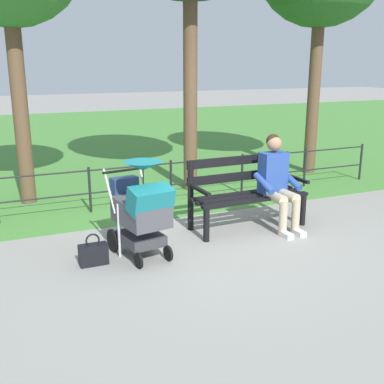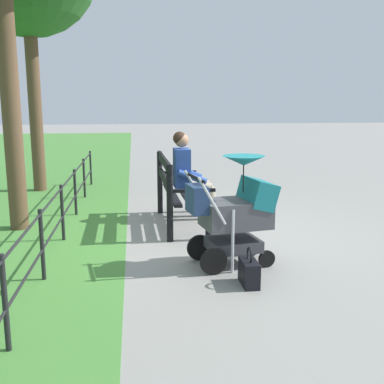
{
  "view_description": "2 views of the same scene",
  "coord_description": "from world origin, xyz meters",
  "px_view_note": "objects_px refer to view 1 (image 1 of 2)",
  "views": [
    {
      "loc": [
        2.61,
        5.31,
        2.2
      ],
      "look_at": [
        0.31,
        0.0,
        0.61
      ],
      "focal_mm": 44.11,
      "sensor_mm": 36.0,
      "label": 1
    },
    {
      "loc": [
        5.66,
        -0.68,
        1.69
      ],
      "look_at": [
        0.46,
        -0.02,
        0.66
      ],
      "focal_mm": 43.12,
      "sensor_mm": 36.0,
      "label": 2
    }
  ],
  "objects_px": {
    "park_bench": "(245,189)",
    "handbag": "(93,254)",
    "person_on_bench": "(277,180)",
    "stroller": "(141,208)"
  },
  "relations": [
    {
      "from": "park_bench",
      "to": "person_on_bench",
      "type": "xyz_separation_m",
      "value": [
        -0.36,
        0.22,
        0.15
      ]
    },
    {
      "from": "stroller",
      "to": "handbag",
      "type": "xyz_separation_m",
      "value": [
        0.57,
        0.0,
        -0.47
      ]
    },
    {
      "from": "stroller",
      "to": "park_bench",
      "type": "bearing_deg",
      "value": -163.87
    },
    {
      "from": "stroller",
      "to": "handbag",
      "type": "height_order",
      "value": "stroller"
    },
    {
      "from": "person_on_bench",
      "to": "stroller",
      "type": "height_order",
      "value": "person_on_bench"
    },
    {
      "from": "handbag",
      "to": "person_on_bench",
      "type": "bearing_deg",
      "value": -174.34
    },
    {
      "from": "park_bench",
      "to": "handbag",
      "type": "distance_m",
      "value": 2.3
    },
    {
      "from": "person_on_bench",
      "to": "park_bench",
      "type": "bearing_deg",
      "value": -31.85
    },
    {
      "from": "person_on_bench",
      "to": "handbag",
      "type": "height_order",
      "value": "person_on_bench"
    },
    {
      "from": "park_bench",
      "to": "stroller",
      "type": "relative_size",
      "value": 1.4
    }
  ]
}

